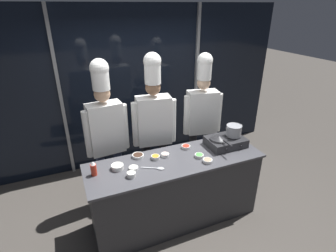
{
  "coord_description": "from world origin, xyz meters",
  "views": [
    {
      "loc": [
        -1.15,
        -2.48,
        2.67
      ],
      "look_at": [
        0.0,
        0.25,
        1.28
      ],
      "focal_mm": 28.0,
      "sensor_mm": 36.0,
      "label": 1
    }
  ],
  "objects_px": {
    "prep_bowl_garlic": "(134,168)",
    "prep_bowl_scallions": "(199,156)",
    "portable_stove": "(226,142)",
    "prep_bowl_soy_glaze": "(138,155)",
    "stock_pot": "(234,130)",
    "chef_sous": "(154,119)",
    "prep_bowl_mushrooms": "(208,161)",
    "prep_bowl_shrimp": "(165,155)",
    "prep_bowl_carrots": "(155,157)",
    "frying_pan": "(219,137)",
    "prep_bowl_bean_sprouts": "(131,174)",
    "prep_bowl_chili_flakes": "(186,147)",
    "squeeze_bottle_chili": "(94,169)",
    "chef_line": "(202,111)",
    "chef_head": "(106,126)",
    "prep_bowl_noodles": "(117,167)",
    "serving_spoon_slotted": "(158,168)"
  },
  "relations": [
    {
      "from": "prep_bowl_mushrooms",
      "to": "prep_bowl_scallions",
      "type": "distance_m",
      "value": 0.15
    },
    {
      "from": "prep_bowl_shrimp",
      "to": "chef_sous",
      "type": "bearing_deg",
      "value": 84.23
    },
    {
      "from": "prep_bowl_noodles",
      "to": "prep_bowl_chili_flakes",
      "type": "distance_m",
      "value": 0.95
    },
    {
      "from": "portable_stove",
      "to": "prep_bowl_mushrooms",
      "type": "relative_size",
      "value": 4.24
    },
    {
      "from": "stock_pot",
      "to": "chef_sous",
      "type": "height_order",
      "value": "chef_sous"
    },
    {
      "from": "prep_bowl_carrots",
      "to": "prep_bowl_chili_flakes",
      "type": "relative_size",
      "value": 0.9
    },
    {
      "from": "prep_bowl_noodles",
      "to": "chef_sous",
      "type": "bearing_deg",
      "value": 41.31
    },
    {
      "from": "squeeze_bottle_chili",
      "to": "prep_bowl_carrots",
      "type": "bearing_deg",
      "value": 3.79
    },
    {
      "from": "prep_bowl_chili_flakes",
      "to": "chef_sous",
      "type": "relative_size",
      "value": 0.06
    },
    {
      "from": "prep_bowl_noodles",
      "to": "prep_bowl_soy_glaze",
      "type": "height_order",
      "value": "prep_bowl_noodles"
    },
    {
      "from": "squeeze_bottle_chili",
      "to": "prep_bowl_noodles",
      "type": "height_order",
      "value": "squeeze_bottle_chili"
    },
    {
      "from": "portable_stove",
      "to": "prep_bowl_chili_flakes",
      "type": "height_order",
      "value": "portable_stove"
    },
    {
      "from": "prep_bowl_mushrooms",
      "to": "prep_bowl_shrimp",
      "type": "bearing_deg",
      "value": 142.46
    },
    {
      "from": "prep_bowl_scallions",
      "to": "chef_head",
      "type": "relative_size",
      "value": 0.05
    },
    {
      "from": "prep_bowl_garlic",
      "to": "serving_spoon_slotted",
      "type": "relative_size",
      "value": 0.43
    },
    {
      "from": "stock_pot",
      "to": "prep_bowl_noodles",
      "type": "bearing_deg",
      "value": 179.43
    },
    {
      "from": "squeeze_bottle_chili",
      "to": "prep_bowl_chili_flakes",
      "type": "xyz_separation_m",
      "value": [
        1.21,
        0.14,
        -0.06
      ]
    },
    {
      "from": "frying_pan",
      "to": "prep_bowl_bean_sprouts",
      "type": "bearing_deg",
      "value": -171.4
    },
    {
      "from": "prep_bowl_carrots",
      "to": "chef_head",
      "type": "relative_size",
      "value": 0.05
    },
    {
      "from": "prep_bowl_shrimp",
      "to": "portable_stove",
      "type": "bearing_deg",
      "value": -3.76
    },
    {
      "from": "prep_bowl_mushrooms",
      "to": "prep_bowl_garlic",
      "type": "bearing_deg",
      "value": 167.16
    },
    {
      "from": "frying_pan",
      "to": "prep_bowl_bean_sprouts",
      "type": "distance_m",
      "value": 1.27
    },
    {
      "from": "prep_bowl_garlic",
      "to": "chef_line",
      "type": "distance_m",
      "value": 1.54
    },
    {
      "from": "prep_bowl_mushrooms",
      "to": "chef_head",
      "type": "bearing_deg",
      "value": 139.45
    },
    {
      "from": "prep_bowl_soy_glaze",
      "to": "stock_pot",
      "type": "bearing_deg",
      "value": -7.78
    },
    {
      "from": "prep_bowl_noodles",
      "to": "prep_bowl_carrots",
      "type": "distance_m",
      "value": 0.48
    },
    {
      "from": "stock_pot",
      "to": "prep_bowl_carrots",
      "type": "relative_size",
      "value": 2.15
    },
    {
      "from": "prep_bowl_chili_flakes",
      "to": "chef_line",
      "type": "xyz_separation_m",
      "value": [
        0.55,
        0.55,
        0.22
      ]
    },
    {
      "from": "chef_head",
      "to": "prep_bowl_scallions",
      "type": "bearing_deg",
      "value": 137.78
    },
    {
      "from": "stock_pot",
      "to": "chef_line",
      "type": "xyz_separation_m",
      "value": [
        -0.09,
        0.69,
        0.04
      ]
    },
    {
      "from": "serving_spoon_slotted",
      "to": "prep_bowl_noodles",
      "type": "bearing_deg",
      "value": 157.32
    },
    {
      "from": "prep_bowl_garlic",
      "to": "serving_spoon_slotted",
      "type": "height_order",
      "value": "prep_bowl_garlic"
    },
    {
      "from": "prep_bowl_chili_flakes",
      "to": "chef_sous",
      "type": "distance_m",
      "value": 0.6
    },
    {
      "from": "prep_bowl_chili_flakes",
      "to": "chef_sous",
      "type": "height_order",
      "value": "chef_sous"
    },
    {
      "from": "portable_stove",
      "to": "prep_bowl_soy_glaze",
      "type": "bearing_deg",
      "value": 171.46
    },
    {
      "from": "stock_pot",
      "to": "prep_bowl_chili_flakes",
      "type": "bearing_deg",
      "value": 167.56
    },
    {
      "from": "prep_bowl_shrimp",
      "to": "chef_head",
      "type": "distance_m",
      "value": 0.87
    },
    {
      "from": "portable_stove",
      "to": "squeeze_bottle_chili",
      "type": "xyz_separation_m",
      "value": [
        -1.73,
        -0.0,
        0.02
      ]
    },
    {
      "from": "prep_bowl_scallions",
      "to": "portable_stove",
      "type": "bearing_deg",
      "value": 14.8
    },
    {
      "from": "prep_bowl_scallions",
      "to": "prep_bowl_soy_glaze",
      "type": "height_order",
      "value": "prep_bowl_scallions"
    },
    {
      "from": "frying_pan",
      "to": "serving_spoon_slotted",
      "type": "xyz_separation_m",
      "value": [
        -0.93,
        -0.16,
        -0.14
      ]
    },
    {
      "from": "squeeze_bottle_chili",
      "to": "prep_bowl_mushrooms",
      "type": "xyz_separation_m",
      "value": [
        1.3,
        -0.27,
        -0.06
      ]
    },
    {
      "from": "prep_bowl_garlic",
      "to": "prep_bowl_shrimp",
      "type": "xyz_separation_m",
      "value": [
        0.44,
        0.13,
        0.0
      ]
    },
    {
      "from": "prep_bowl_shrimp",
      "to": "chef_sous",
      "type": "relative_size",
      "value": 0.05
    },
    {
      "from": "prep_bowl_carrots",
      "to": "prep_bowl_soy_glaze",
      "type": "height_order",
      "value": "prep_bowl_carrots"
    },
    {
      "from": "prep_bowl_chili_flakes",
      "to": "chef_head",
      "type": "distance_m",
      "value": 1.09
    },
    {
      "from": "prep_bowl_garlic",
      "to": "prep_bowl_scallions",
      "type": "distance_m",
      "value": 0.83
    },
    {
      "from": "prep_bowl_bean_sprouts",
      "to": "serving_spoon_slotted",
      "type": "relative_size",
      "value": 0.39
    },
    {
      "from": "prep_bowl_garlic",
      "to": "prep_bowl_noodles",
      "type": "height_order",
      "value": "prep_bowl_noodles"
    },
    {
      "from": "frying_pan",
      "to": "prep_bowl_mushrooms",
      "type": "xyz_separation_m",
      "value": [
        -0.32,
        -0.26,
        -0.12
      ]
    }
  ]
}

